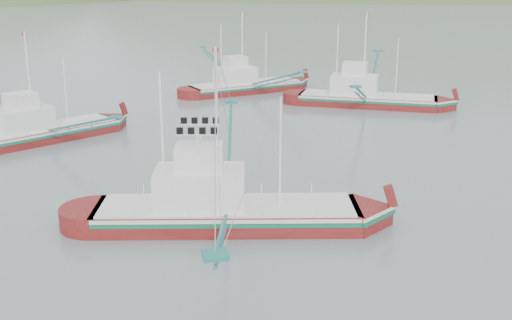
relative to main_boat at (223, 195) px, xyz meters
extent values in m
plane|color=slate|center=(2.78, -2.43, -2.10)|extent=(1200.00, 1200.00, 0.00)
cube|color=#64100F|center=(0.22, -0.04, -1.88)|extent=(17.28, 7.26, 2.23)
cube|color=silver|center=(0.22, -0.04, -0.93)|extent=(16.96, 7.29, 0.25)
cube|color=#0E6649|center=(0.22, -0.04, -1.21)|extent=(16.97, 7.31, 0.25)
cube|color=silver|center=(0.22, -0.04, -0.70)|extent=(16.41, 6.89, 0.13)
cube|color=silver|center=(-1.44, 0.25, 0.47)|extent=(6.11, 4.47, 2.46)
cube|color=silver|center=(-1.44, 0.25, 2.48)|extent=(3.28, 2.92, 1.56)
cylinder|color=white|center=(-0.34, 0.06, 4.27)|extent=(0.18, 0.18, 10.06)
cylinder|color=white|center=(-3.64, 0.63, 3.51)|extent=(0.16, 0.16, 8.55)
cylinder|color=white|center=(3.52, -0.61, 2.76)|extent=(0.13, 0.13, 7.04)
cube|color=#64100F|center=(9.39, 45.70, -1.90)|extent=(15.85, 8.65, 2.05)
cube|color=silver|center=(9.39, 45.70, -1.03)|extent=(15.59, 8.63, 0.22)
cube|color=#0E6649|center=(9.39, 45.70, -1.28)|extent=(15.59, 8.65, 0.22)
cube|color=silver|center=(9.39, 45.70, -0.82)|extent=(15.06, 8.22, 0.12)
cube|color=silver|center=(7.93, 45.22, 0.25)|extent=(5.88, 4.70, 2.25)
cube|color=silver|center=(7.93, 45.22, 2.09)|extent=(3.23, 2.96, 1.43)
cylinder|color=white|center=(8.91, 45.54, 3.73)|extent=(0.16, 0.16, 9.20)
cylinder|color=white|center=(5.99, 44.59, 3.04)|extent=(0.14, 0.14, 7.82)
cylinder|color=white|center=(12.31, 46.65, 2.35)|extent=(0.12, 0.12, 6.44)
cube|color=#64100F|center=(22.15, 34.06, -1.88)|extent=(16.54, 10.89, 2.17)
cube|color=silver|center=(22.15, 34.06, -0.96)|extent=(16.28, 10.83, 0.24)
cube|color=#0E6649|center=(22.15, 34.06, -1.23)|extent=(16.29, 10.85, 0.24)
cube|color=silver|center=(22.15, 34.06, -0.75)|extent=(15.71, 10.34, 0.13)
cube|color=silver|center=(20.68, 34.76, 0.39)|extent=(6.38, 5.46, 2.38)
cube|color=silver|center=(20.68, 34.76, 2.34)|extent=(3.57, 3.36, 1.52)
cylinder|color=white|center=(21.66, 34.29, 4.07)|extent=(0.17, 0.17, 9.75)
cylinder|color=white|center=(18.73, 35.69, 3.34)|extent=(0.15, 0.15, 8.29)
cylinder|color=white|center=(25.09, 32.66, 2.61)|extent=(0.13, 0.13, 6.82)
cube|color=#64100F|center=(-14.32, 24.26, -1.90)|extent=(14.93, 11.78, 2.03)
cube|color=silver|center=(-14.32, 24.26, -1.03)|extent=(14.73, 11.68, 0.22)
cube|color=#0E6649|center=(-14.32, 24.26, -1.29)|extent=(14.74, 11.70, 0.22)
cube|color=silver|center=(-14.32, 24.26, -0.83)|extent=(14.19, 11.19, 0.12)
cube|color=silver|center=(-15.59, 23.42, 0.23)|extent=(6.02, 5.51, 2.23)
cube|color=silver|center=(-15.59, 23.42, 2.06)|extent=(3.43, 3.32, 1.42)
cylinder|color=white|center=(-14.74, 23.98, 3.68)|extent=(0.16, 0.16, 9.13)
cylinder|color=white|center=(-11.78, 25.94, 2.31)|extent=(0.12, 0.12, 6.39)
camera|label=1|loc=(-5.08, -37.85, 13.63)|focal=45.00mm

